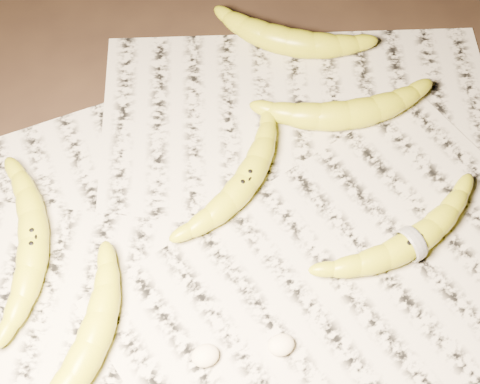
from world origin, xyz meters
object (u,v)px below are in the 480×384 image
object	(u,v)px
banana_upper_a	(347,113)
banana_taped	(411,243)
banana_left_b	(90,346)
banana_center	(245,181)
banana_left_a	(33,242)
banana_upper_b	(289,40)

from	to	relation	value
banana_upper_a	banana_taped	bearing A→B (deg)	-80.71
banana_left_b	banana_center	size ratio (longest dim) A/B	1.03
banana_upper_a	banana_center	bearing A→B (deg)	-151.62
banana_left_a	banana_left_b	size ratio (longest dim) A/B	1.05
banana_upper_a	banana_upper_b	xyz separation A→B (m)	(-0.03, 0.15, -0.00)
banana_left_a	banana_upper_b	size ratio (longest dim) A/B	1.06
banana_left_b	banana_taped	size ratio (longest dim) A/B	0.95
banana_left_a	banana_center	size ratio (longest dim) A/B	1.08
banana_left_b	banana_center	distance (m)	0.28
banana_left_b	banana_upper_a	xyz separation A→B (m)	(0.40, 0.19, 0.00)
banana_left_a	banana_upper_a	distance (m)	0.44
banana_left_b	banana_upper_a	bearing A→B (deg)	-25.75
banana_left_a	banana_upper_b	bearing A→B (deg)	-51.65
banana_left_b	banana_taped	xyz separation A→B (m)	(0.40, -0.01, -0.00)
banana_left_a	banana_center	distance (m)	0.27
banana_left_b	banana_upper_b	distance (m)	0.51
banana_left_a	banana_upper_a	xyz separation A→B (m)	(0.44, 0.04, 0.00)
banana_center	banana_upper_a	bearing A→B (deg)	-20.82
banana_left_a	banana_upper_a	world-z (taller)	banana_upper_a
banana_center	banana_upper_b	size ratio (longest dim) A/B	0.99
banana_taped	banana_upper_a	size ratio (longest dim) A/B	1.01
banana_left_a	banana_upper_b	world-z (taller)	banana_upper_b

